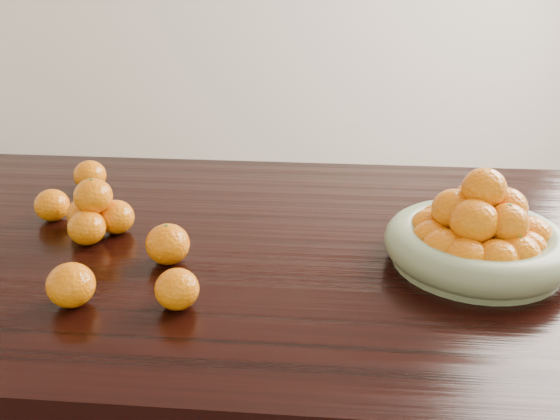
# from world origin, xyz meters

# --- Properties ---
(dining_table) EXTENTS (2.00, 1.00, 0.75)m
(dining_table) POSITION_xyz_m (0.00, 0.00, 0.66)
(dining_table) COLOR black
(dining_table) RESTS_ON ground
(fruit_bowl) EXTENTS (0.34, 0.34, 0.19)m
(fruit_bowl) POSITION_xyz_m (0.38, -0.06, 0.80)
(fruit_bowl) COLOR gray
(fruit_bowl) RESTS_ON dining_table
(orange_pyramid) EXTENTS (0.14, 0.14, 0.12)m
(orange_pyramid) POSITION_xyz_m (-0.38, 0.00, 0.80)
(orange_pyramid) COLOR orange
(orange_pyramid) RESTS_ON dining_table
(loose_orange_0) EXTENTS (0.08, 0.08, 0.08)m
(loose_orange_0) POSITION_xyz_m (-0.20, -0.10, 0.79)
(loose_orange_0) COLOR orange
(loose_orange_0) RESTS_ON dining_table
(loose_orange_1) EXTENTS (0.08, 0.08, 0.07)m
(loose_orange_1) POSITION_xyz_m (-0.32, -0.27, 0.79)
(loose_orange_1) COLOR orange
(loose_orange_1) RESTS_ON dining_table
(loose_orange_2) EXTENTS (0.07, 0.07, 0.07)m
(loose_orange_2) POSITION_xyz_m (-0.14, -0.26, 0.78)
(loose_orange_2) COLOR orange
(loose_orange_2) RESTS_ON dining_table
(loose_orange_3) EXTENTS (0.08, 0.08, 0.07)m
(loose_orange_3) POSITION_xyz_m (-0.50, 0.07, 0.78)
(loose_orange_3) COLOR orange
(loose_orange_3) RESTS_ON dining_table
(loose_orange_4) EXTENTS (0.08, 0.08, 0.07)m
(loose_orange_4) POSITION_xyz_m (-0.48, 0.25, 0.79)
(loose_orange_4) COLOR orange
(loose_orange_4) RESTS_ON dining_table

